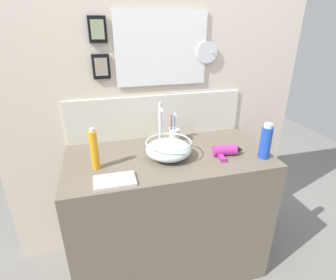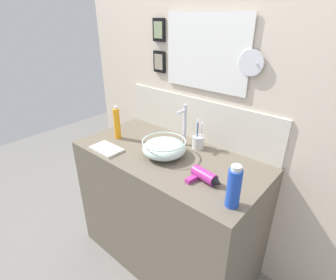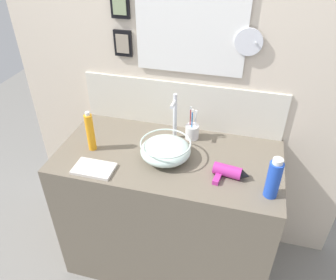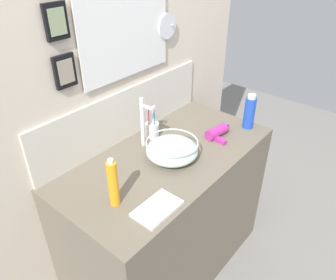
# 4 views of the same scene
# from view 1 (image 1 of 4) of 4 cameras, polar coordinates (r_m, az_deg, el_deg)

# --- Properties ---
(ground_plane) EXTENTS (6.00, 6.00, 0.00)m
(ground_plane) POSITION_cam_1_polar(r_m,az_deg,el_deg) (2.17, 0.06, -24.62)
(ground_plane) COLOR gray
(vanity_counter) EXTENTS (1.24, 0.62, 0.89)m
(vanity_counter) POSITION_cam_1_polar(r_m,az_deg,el_deg) (1.86, 0.07, -15.52)
(vanity_counter) COLOR #6B6051
(vanity_counter) RESTS_ON ground
(back_panel) EXTENTS (2.11, 0.10, 2.55)m
(back_panel) POSITION_cam_1_polar(r_m,az_deg,el_deg) (1.80, -2.78, 12.81)
(back_panel) COLOR beige
(back_panel) RESTS_ON ground
(glass_bowl_sink) EXTENTS (0.27, 0.27, 0.11)m
(glass_bowl_sink) POSITION_cam_1_polar(r_m,az_deg,el_deg) (1.56, 0.11, -1.97)
(glass_bowl_sink) COLOR silver
(glass_bowl_sink) RESTS_ON vanity_counter
(faucet) EXTENTS (0.02, 0.09, 0.29)m
(faucet) POSITION_cam_1_polar(r_m,az_deg,el_deg) (1.70, -1.63, 4.03)
(faucet) COLOR silver
(faucet) RESTS_ON vanity_counter
(hair_drier) EXTENTS (0.19, 0.13, 0.06)m
(hair_drier) POSITION_cam_1_polar(r_m,az_deg,el_deg) (1.63, 12.72, -2.31)
(hair_drier) COLOR #B22D8C
(hair_drier) RESTS_ON vanity_counter
(toothbrush_cup) EXTENTS (0.08, 0.08, 0.21)m
(toothbrush_cup) POSITION_cam_1_polar(r_m,az_deg,el_deg) (1.79, 1.29, 1.22)
(toothbrush_cup) COLOR white
(toothbrush_cup) RESTS_ON vanity_counter
(lotion_bottle) EXTENTS (0.04, 0.04, 0.24)m
(lotion_bottle) POSITION_cam_1_polar(r_m,az_deg,el_deg) (1.47, -15.75, -2.10)
(lotion_bottle) COLOR orange
(lotion_bottle) RESTS_ON vanity_counter
(spray_bottle) EXTENTS (0.06, 0.06, 0.22)m
(spray_bottle) POSITION_cam_1_polar(r_m,az_deg,el_deg) (1.64, 20.50, -0.34)
(spray_bottle) COLOR blue
(spray_bottle) RESTS_ON vanity_counter
(hand_towel) EXTENTS (0.21, 0.13, 0.02)m
(hand_towel) POSITION_cam_1_polar(r_m,az_deg,el_deg) (1.37, -11.53, -8.69)
(hand_towel) COLOR silver
(hand_towel) RESTS_ON vanity_counter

